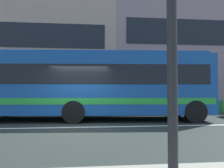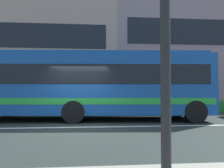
% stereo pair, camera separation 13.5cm
% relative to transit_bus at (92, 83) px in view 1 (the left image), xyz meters
% --- Properties ---
extents(ground_plane, '(160.00, 160.00, 0.00)m').
position_rel_transit_bus_xyz_m(ground_plane, '(-0.57, -2.05, -1.79)').
color(ground_plane, '#252C29').
extents(lane_centre_line, '(60.00, 0.16, 0.01)m').
position_rel_transit_bus_xyz_m(lane_centre_line, '(-0.57, -2.05, -1.79)').
color(lane_centre_line, silver).
rests_on(lane_centre_line, ground_plane).
extents(hedge_row_far, '(15.58, 1.10, 0.74)m').
position_rel_transit_bus_xyz_m(hedge_row_far, '(1.41, 3.31, -1.42)').
color(hedge_row_far, '#297333').
rests_on(hedge_row_far, ground_plane).
extents(apartment_block_right, '(22.47, 11.18, 11.47)m').
position_rel_transit_bus_xyz_m(apartment_block_right, '(13.26, 12.70, 3.95)').
color(apartment_block_right, gray).
rests_on(apartment_block_right, ground_plane).
extents(transit_bus, '(11.48, 3.26, 3.25)m').
position_rel_transit_bus_xyz_m(transit_bus, '(0.00, 0.00, 0.00)').
color(transit_bus, navy).
rests_on(transit_bus, ground_plane).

